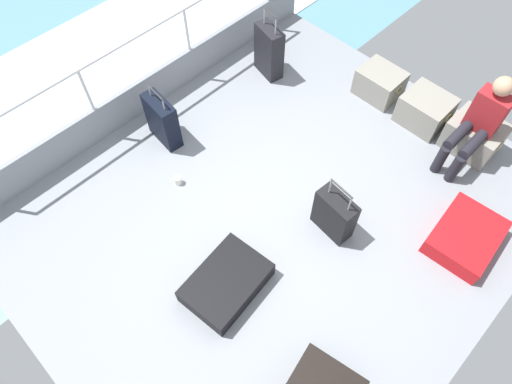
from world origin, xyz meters
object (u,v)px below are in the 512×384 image
object	(u,v)px
cargo_crate_0	(380,83)
suitcase_3	(334,214)
suitcase_0	(269,51)
paper_cup	(178,180)
passenger_seated	(479,122)
suitcase_2	(162,121)
suitcase_1	(465,237)
cargo_crate_2	(474,136)
cargo_crate_1	(425,110)
suitcase_5	(227,283)

from	to	relation	value
cargo_crate_0	suitcase_3	bearing A→B (deg)	-66.73
cargo_crate_0	suitcase_0	size ratio (longest dim) A/B	0.61
paper_cup	suitcase_3	bearing A→B (deg)	25.92
passenger_seated	suitcase_3	world-z (taller)	passenger_seated
suitcase_2	suitcase_1	bearing A→B (deg)	21.21
cargo_crate_2	cargo_crate_1	bearing A→B (deg)	-176.05
suitcase_3	suitcase_5	world-z (taller)	suitcase_3
cargo_crate_2	passenger_seated	world-z (taller)	passenger_seated
cargo_crate_0	suitcase_0	world-z (taller)	suitcase_0
passenger_seated	suitcase_0	distance (m)	2.58
suitcase_1	cargo_crate_1	bearing A→B (deg)	138.05
passenger_seated	cargo_crate_1	bearing A→B (deg)	167.26
suitcase_0	paper_cup	world-z (taller)	suitcase_0
passenger_seated	suitcase_2	world-z (taller)	passenger_seated
cargo_crate_0	suitcase_0	xyz separation A→B (m)	(-1.25, -0.68, 0.16)
cargo_crate_1	paper_cup	size ratio (longest dim) A/B	5.71
cargo_crate_0	suitcase_5	xyz separation A→B (m)	(0.52, -3.09, -0.07)
cargo_crate_1	suitcase_1	bearing A→B (deg)	-41.95
paper_cup	cargo_crate_1	bearing A→B (deg)	62.45
suitcase_1	paper_cup	size ratio (longest dim) A/B	7.98
cargo_crate_2	paper_cup	size ratio (longest dim) A/B	6.03
suitcase_5	suitcase_1	bearing A→B (deg)	56.17
cargo_crate_0	suitcase_5	world-z (taller)	cargo_crate_0
suitcase_0	suitcase_1	world-z (taller)	suitcase_0
cargo_crate_1	cargo_crate_2	size ratio (longest dim) A/B	0.95
cargo_crate_0	suitcase_1	bearing A→B (deg)	-30.25
cargo_crate_1	suitcase_2	bearing A→B (deg)	-130.27
cargo_crate_2	suitcase_0	world-z (taller)	suitcase_0
suitcase_0	suitcase_5	bearing A→B (deg)	-53.80
cargo_crate_1	passenger_seated	xyz separation A→B (m)	(0.61, -0.14, 0.38)
passenger_seated	suitcase_3	distance (m)	1.84
suitcase_1	suitcase_5	world-z (taller)	same
suitcase_5	cargo_crate_0	bearing A→B (deg)	99.57
suitcase_3	suitcase_5	distance (m)	1.25
cargo_crate_0	passenger_seated	bearing A→B (deg)	-6.04
suitcase_0	suitcase_3	size ratio (longest dim) A/B	1.23
suitcase_3	suitcase_5	bearing A→B (deg)	-103.69
suitcase_1	suitcase_2	distance (m)	3.43
cargo_crate_0	suitcase_2	distance (m)	2.68
cargo_crate_1	suitcase_1	distance (m)	1.64
cargo_crate_1	suitcase_1	xyz separation A→B (m)	(1.22, -1.09, -0.08)
cargo_crate_0	passenger_seated	distance (m)	1.33
cargo_crate_1	suitcase_1	size ratio (longest dim) A/B	0.72
suitcase_0	suitcase_5	world-z (taller)	suitcase_0
cargo_crate_2	suitcase_2	bearing A→B (deg)	-137.48
cargo_crate_0	suitcase_3	world-z (taller)	suitcase_3
cargo_crate_2	suitcase_5	xyz separation A→B (m)	(-0.74, -3.14, -0.09)
cargo_crate_0	cargo_crate_1	bearing A→B (deg)	0.46
suitcase_5	suitcase_0	bearing A→B (deg)	126.20
cargo_crate_0	cargo_crate_2	bearing A→B (deg)	2.16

